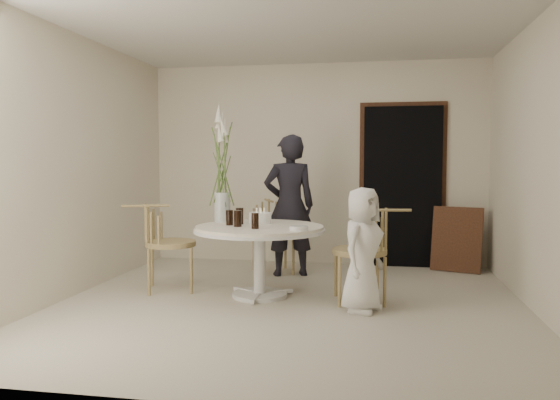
% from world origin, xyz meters
% --- Properties ---
extents(ground, '(4.50, 4.50, 0.00)m').
position_xyz_m(ground, '(0.00, 0.00, 0.00)').
color(ground, beige).
rests_on(ground, ground).
extents(room_shell, '(4.50, 4.50, 4.50)m').
position_xyz_m(room_shell, '(0.00, 0.00, 1.62)').
color(room_shell, silver).
rests_on(room_shell, ground).
extents(doorway, '(1.00, 0.10, 2.10)m').
position_xyz_m(doorway, '(1.15, 2.19, 1.05)').
color(doorway, black).
rests_on(doorway, ground).
extents(door_trim, '(1.12, 0.03, 2.22)m').
position_xyz_m(door_trim, '(1.15, 2.23, 1.11)').
color(door_trim, '#54321D').
rests_on(door_trim, ground).
extents(table, '(1.33, 1.33, 0.73)m').
position_xyz_m(table, '(-0.35, 0.25, 0.62)').
color(table, silver).
rests_on(table, ground).
extents(picture_frame, '(0.64, 0.37, 0.81)m').
position_xyz_m(picture_frame, '(1.82, 1.95, 0.41)').
color(picture_frame, '#54321D').
rests_on(picture_frame, ground).
extents(chair_far, '(0.63, 0.65, 0.90)m').
position_xyz_m(chair_far, '(-0.49, 1.60, 0.58)').
color(chair_far, tan).
rests_on(chair_far, ground).
extents(chair_right, '(0.60, 0.57, 0.93)m').
position_xyz_m(chair_right, '(0.79, 0.25, 0.60)').
color(chair_right, tan).
rests_on(chair_right, ground).
extents(chair_left, '(0.66, 0.63, 0.94)m').
position_xyz_m(chair_left, '(-1.47, 0.32, 0.61)').
color(chair_left, tan).
rests_on(chair_left, ground).
extents(girl, '(0.72, 0.58, 1.70)m').
position_xyz_m(girl, '(-0.22, 1.35, 0.85)').
color(girl, black).
rests_on(girl, ground).
extents(boy, '(0.56, 0.66, 1.15)m').
position_xyz_m(boy, '(0.70, -0.12, 0.57)').
color(boy, white).
rests_on(boy, ground).
extents(birthday_cake, '(0.24, 0.24, 0.16)m').
position_xyz_m(birthday_cake, '(-0.39, 0.45, 0.79)').
color(birthday_cake, white).
rests_on(birthday_cake, table).
extents(cola_tumbler_a, '(0.08, 0.08, 0.16)m').
position_xyz_m(cola_tumbler_a, '(-0.55, 0.14, 0.81)').
color(cola_tumbler_a, black).
rests_on(cola_tumbler_a, table).
extents(cola_tumbler_b, '(0.09, 0.09, 0.15)m').
position_xyz_m(cola_tumbler_b, '(-0.34, 0.00, 0.81)').
color(cola_tumbler_b, black).
rests_on(cola_tumbler_b, table).
extents(cola_tumbler_c, '(0.07, 0.07, 0.16)m').
position_xyz_m(cola_tumbler_c, '(-0.66, 0.25, 0.81)').
color(cola_tumbler_c, black).
rests_on(cola_tumbler_c, table).
extents(cola_tumbler_d, '(0.10, 0.10, 0.17)m').
position_xyz_m(cola_tumbler_d, '(-0.59, 0.36, 0.82)').
color(cola_tumbler_d, black).
rests_on(cola_tumbler_d, table).
extents(plate_stack, '(0.20, 0.20, 0.04)m').
position_xyz_m(plate_stack, '(0.10, -0.07, 0.75)').
color(plate_stack, white).
rests_on(plate_stack, table).
extents(flower_vase, '(0.17, 0.17, 1.27)m').
position_xyz_m(flower_vase, '(-0.82, 0.53, 1.29)').
color(flower_vase, '#B8C1BD').
rests_on(flower_vase, table).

